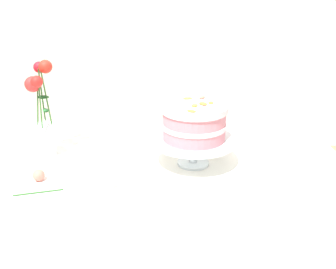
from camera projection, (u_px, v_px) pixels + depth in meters
dining_table at (152, 193)px, 1.39m from camera, size 1.40×1.00×0.74m
linen_napkin at (193, 165)px, 1.40m from camera, size 0.38×0.38×0.00m
cake_stand at (194, 143)px, 1.37m from camera, size 0.29×0.29×0.10m
layer_cake at (194, 122)px, 1.34m from camera, size 0.22×0.22×0.13m
flower_vase at (43, 117)px, 1.42m from camera, size 0.10×0.11×0.35m
teacup at (103, 184)px, 1.21m from camera, size 0.12×0.12×0.06m
fallen_rose at (39, 176)px, 1.28m from camera, size 0.15×0.12×0.04m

